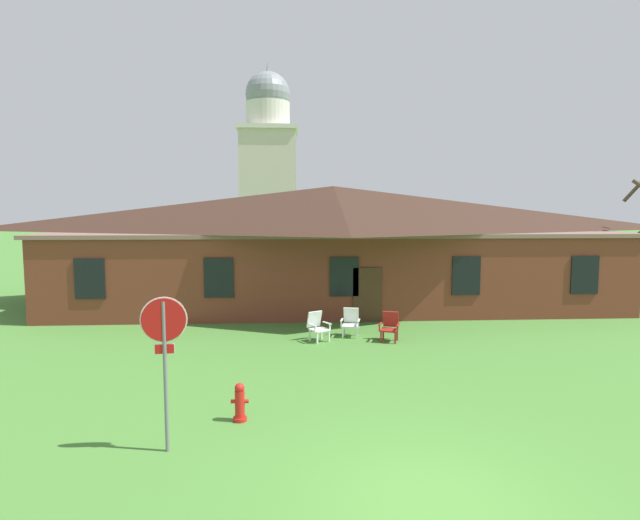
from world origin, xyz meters
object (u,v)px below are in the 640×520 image
Objects in this scene: lawn_chair_by_porch at (317,326)px; fire_hydrant at (240,403)px; lawn_chair_left_end at (390,326)px; lawn_chair_near_door at (351,322)px; stop_sign at (164,342)px.

fire_hydrant is at bearing -106.86° from lawn_chair_by_porch.
lawn_chair_by_porch is at bearing 176.11° from lawn_chair_left_end.
lawn_chair_by_porch is at bearing 73.14° from fire_hydrant.
fire_hydrant is (-1.92, -6.33, -0.12)m from lawn_chair_by_porch.
lawn_chair_near_door is at bearing 65.84° from fire_hydrant.
lawn_chair_left_end is at bearing 53.62° from stop_sign.
lawn_chair_near_door is at bearing 62.37° from stop_sign.
lawn_chair_left_end is at bearing 55.16° from fire_hydrant.
stop_sign is 9.32m from lawn_chair_left_end.
stop_sign is at bearing -133.18° from fire_hydrant.
stop_sign reaches higher than lawn_chair_near_door.
stop_sign reaches higher than lawn_chair_by_porch.
lawn_chair_left_end reaches higher than fire_hydrant.
lawn_chair_by_porch is 6.61m from fire_hydrant.
lawn_chair_left_end is 7.51m from fire_hydrant.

